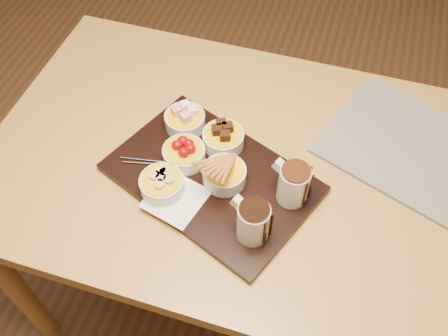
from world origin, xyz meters
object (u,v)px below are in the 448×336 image
(pitcher_milk_chocolate, at_px, (293,185))
(newspaper, at_px, (411,149))
(bowl_strawberries, at_px, (184,155))
(serving_board, at_px, (212,178))
(pitcher_dark_chocolate, at_px, (253,222))
(dining_table, at_px, (233,182))

(pitcher_milk_chocolate, relative_size, newspaper, 0.24)
(bowl_strawberries, bearing_deg, serving_board, -18.79)
(serving_board, bearing_deg, pitcher_dark_chocolate, -19.98)
(dining_table, xyz_separation_m, pitcher_dark_chocolate, (0.10, -0.20, 0.16))
(dining_table, distance_m, newspaper, 0.45)
(pitcher_dark_chocolate, bearing_deg, newspaper, 70.93)
(pitcher_dark_chocolate, relative_size, pitcher_milk_chocolate, 1.00)
(pitcher_dark_chocolate, bearing_deg, serving_board, 160.02)
(dining_table, relative_size, newspaper, 3.02)
(pitcher_dark_chocolate, height_order, pitcher_milk_chocolate, same)
(pitcher_dark_chocolate, height_order, newspaper, pitcher_dark_chocolate)
(dining_table, relative_size, pitcher_milk_chocolate, 12.79)
(newspaper, bearing_deg, pitcher_dark_chocolate, -111.04)
(dining_table, height_order, bowl_strawberries, bowl_strawberries)
(serving_board, bearing_deg, bowl_strawberries, -176.42)
(pitcher_dark_chocolate, xyz_separation_m, pitcher_milk_chocolate, (0.06, 0.12, 0.00))
(serving_board, distance_m, pitcher_milk_chocolate, 0.20)
(pitcher_dark_chocolate, bearing_deg, pitcher_milk_chocolate, 85.60)
(serving_board, distance_m, bowl_strawberries, 0.08)
(bowl_strawberries, height_order, newspaper, bowl_strawberries)
(bowl_strawberries, height_order, pitcher_milk_chocolate, pitcher_milk_chocolate)
(pitcher_milk_chocolate, bearing_deg, serving_board, -158.20)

